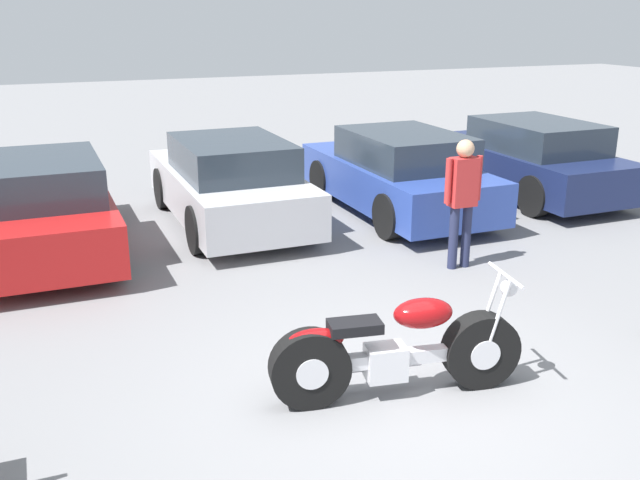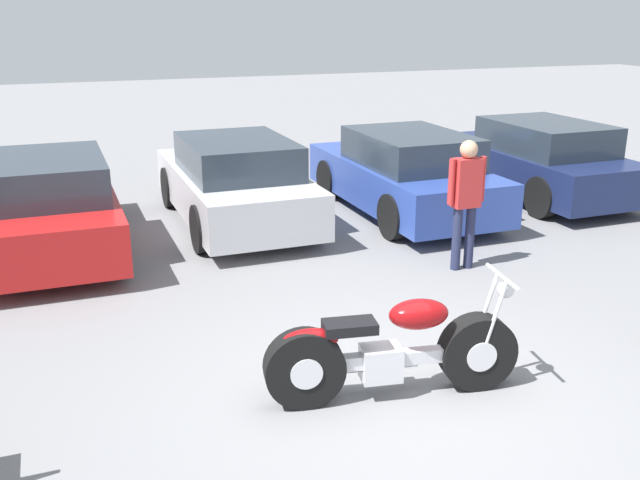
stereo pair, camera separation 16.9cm
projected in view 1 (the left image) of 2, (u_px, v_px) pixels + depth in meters
The scene contains 7 objects.
ground_plane at pixel (407, 398), 6.11m from camera, with size 60.00×60.00×0.00m, color slate.
motorcycle at pixel (395, 351), 6.05m from camera, with size 2.21×0.79×1.04m.
parked_car_red at pixel (42, 207), 9.56m from camera, with size 1.79×4.08×1.35m.
parked_car_silver at pixel (230, 183), 10.89m from camera, with size 1.79×4.08×1.35m.
parked_car_blue at pixel (398, 173), 11.51m from camera, with size 1.79×4.08×1.35m.
parked_car_navy at pixel (529, 159), 12.62m from camera, with size 1.79×4.08×1.35m.
person_standing at pixel (463, 193), 8.92m from camera, with size 0.52×0.22×1.66m.
Camera 1 is at (-2.74, -4.70, 3.19)m, focal length 40.00 mm.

